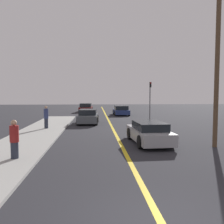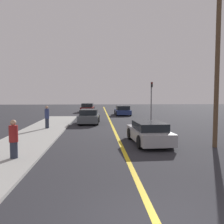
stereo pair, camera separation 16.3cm
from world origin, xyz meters
name	(u,v)px [view 1 (the left image)]	position (x,y,z in m)	size (l,w,h in m)	color
road_center_line	(111,124)	(0.00, 18.00, 0.00)	(0.20, 60.00, 0.01)	gold
sidewalk_left	(38,134)	(-5.42, 12.57, 0.06)	(3.24, 25.13, 0.12)	#9E9E99
car_near_right_lane	(149,133)	(1.62, 8.98, 0.62)	(2.08, 4.50, 1.25)	#9E9EA3
car_ahead_center	(88,117)	(-2.09, 18.61, 0.66)	(2.04, 4.00, 1.36)	#4C5156
car_far_distant	(121,111)	(2.02, 27.73, 0.60)	(2.01, 4.09, 1.24)	navy
car_parked_left_lot	(86,108)	(-2.82, 33.55, 0.64)	(2.13, 4.56, 1.34)	maroon
pedestrian_near_curb	(14,139)	(-4.82, 5.71, 0.92)	(0.37, 0.37, 1.63)	#282D3D
pedestrian_mid_group	(46,117)	(-5.25, 14.84, 1.00)	(0.35, 0.35, 1.75)	#282D3D
traffic_light	(150,97)	(4.48, 21.56, 2.49)	(0.18, 0.40, 4.05)	slate
utility_pole	(217,72)	(4.92, 7.84, 3.98)	(0.24, 0.24, 7.97)	brown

